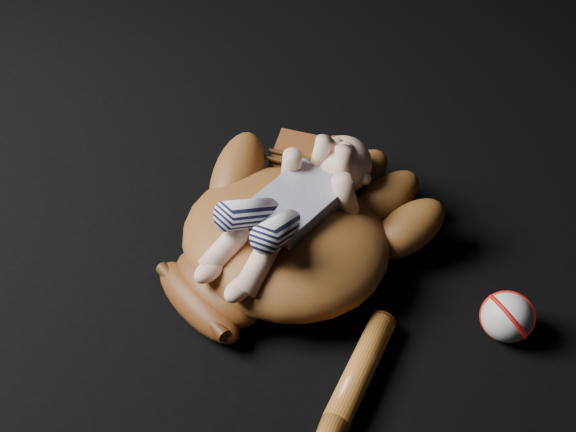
{
  "coord_description": "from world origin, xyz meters",
  "views": [
    {
      "loc": [
        0.53,
        -0.55,
        0.82
      ],
      "look_at": [
        0.06,
        0.12,
        0.08
      ],
      "focal_mm": 45.0,
      "sensor_mm": 36.0,
      "label": 1
    }
  ],
  "objects": [
    {
      "name": "baseball_glove",
      "position": [
        0.07,
        0.1,
        0.07
      ],
      "size": [
        0.52,
        0.56,
        0.15
      ],
      "primitive_type": null,
      "rotation": [
        0.0,
        0.0,
        -0.28
      ],
      "color": "brown",
      "rests_on": "ground"
    },
    {
      "name": "newborn_baby",
      "position": [
        0.07,
        0.09,
        0.12
      ],
      "size": [
        0.18,
        0.35,
        0.14
      ],
      "primitive_type": null,
      "rotation": [
        0.0,
        0.0,
        -0.06
      ],
      "color": "#E6B094",
      "rests_on": "baseball_glove"
    },
    {
      "name": "baseball",
      "position": [
        0.4,
        0.16,
        0.04
      ],
      "size": [
        0.08,
        0.08,
        0.07
      ],
      "primitive_type": "sphere",
      "rotation": [
        0.0,
        0.0,
        -0.16
      ],
      "color": "silver",
      "rests_on": "ground"
    }
  ]
}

